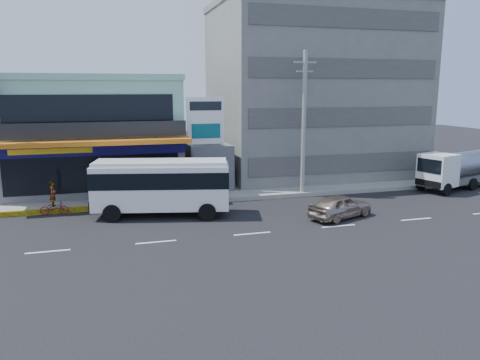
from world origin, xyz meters
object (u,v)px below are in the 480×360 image
(shop_building, at_px, (94,136))
(minibus, at_px, (161,183))
(utility_pole_near, at_px, (304,123))
(tanker_truck, at_px, (455,169))
(sedan, at_px, (340,206))
(concrete_building, at_px, (312,94))
(satellite_dish, at_px, (208,143))
(billboard, at_px, (206,126))
(motorcycle_rider, at_px, (54,204))

(shop_building, bearing_deg, minibus, -66.80)
(utility_pole_near, bearing_deg, tanker_truck, -4.76)
(sedan, bearing_deg, shop_building, 26.70)
(utility_pole_near, height_order, tanker_truck, utility_pole_near)
(concrete_building, relative_size, minibus, 1.93)
(minibus, bearing_deg, utility_pole_near, 14.02)
(tanker_truck, bearing_deg, satellite_dish, 165.65)
(billboard, bearing_deg, shop_building, 147.68)
(billboard, height_order, utility_pole_near, utility_pole_near)
(utility_pole_near, distance_m, motorcycle_rider, 16.95)
(billboard, bearing_deg, concrete_building, 28.92)
(billboard, height_order, tanker_truck, billboard)
(minibus, distance_m, motorcycle_rider, 6.65)
(concrete_building, relative_size, tanker_truck, 2.14)
(shop_building, distance_m, sedan, 18.92)
(shop_building, bearing_deg, billboard, -32.32)
(utility_pole_near, xyz_separation_m, sedan, (-0.13, -5.90, -4.44))
(concrete_building, distance_m, motorcycle_rider, 22.83)
(billboard, bearing_deg, sedan, -50.40)
(shop_building, xyz_separation_m, utility_pole_near, (14.00, -6.55, 1.15))
(satellite_dish, xyz_separation_m, motorcycle_rider, (-10.35, -4.20, -2.88))
(satellite_dish, relative_size, billboard, 0.22)
(tanker_truck, bearing_deg, shop_building, 163.81)
(sedan, distance_m, motorcycle_rider, 17.06)
(satellite_dish, distance_m, minibus, 7.55)
(satellite_dish, relative_size, motorcycle_rider, 0.72)
(utility_pole_near, bearing_deg, billboard, 164.52)
(minibus, xyz_separation_m, motorcycle_rider, (-6.23, 1.92, -1.29))
(shop_building, relative_size, billboard, 1.80)
(concrete_building, xyz_separation_m, utility_pole_near, (-4.00, -7.60, -1.85))
(sedan, bearing_deg, motorcycle_rider, 50.50)
(motorcycle_rider, bearing_deg, utility_pole_near, 2.10)
(minibus, relative_size, motorcycle_rider, 3.97)
(concrete_building, xyz_separation_m, motorcycle_rider, (-20.35, -8.20, -6.31))
(shop_building, distance_m, concrete_building, 18.28)
(minibus, bearing_deg, tanker_truck, 3.96)
(concrete_building, relative_size, satellite_dish, 10.67)
(concrete_building, distance_m, minibus, 18.08)
(motorcycle_rider, bearing_deg, tanker_truck, -0.80)
(sedan, bearing_deg, concrete_building, -38.41)
(minibus, distance_m, tanker_truck, 22.14)
(shop_building, distance_m, tanker_truck, 27.16)
(utility_pole_near, xyz_separation_m, tanker_truck, (11.97, -1.00, -3.63))
(billboard, xyz_separation_m, motorcycle_rider, (-9.85, -2.40, -4.24))
(tanker_truck, bearing_deg, billboard, 171.39)
(billboard, height_order, sedan, billboard)
(concrete_building, bearing_deg, billboard, -151.08)
(utility_pole_near, xyz_separation_m, minibus, (-10.11, -2.52, -3.17))
(shop_building, xyz_separation_m, minibus, (3.89, -9.07, -2.01))
(concrete_building, xyz_separation_m, tanker_truck, (7.97, -8.60, -5.48))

